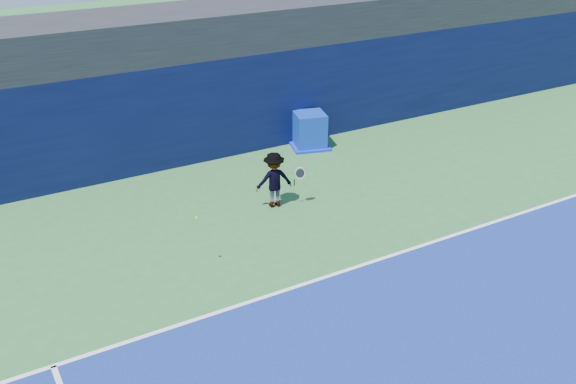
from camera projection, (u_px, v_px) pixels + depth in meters
name	position (u px, v px, depth m)	size (l,w,h in m)	color
ground	(391.00, 372.00, 10.96)	(80.00, 80.00, 0.00)	#2F6933
baseline	(302.00, 285.00, 13.30)	(24.00, 0.10, 0.01)	white
stadium_band	(151.00, 34.00, 18.37)	(36.00, 3.00, 1.20)	black
back_wall_assembly	(169.00, 114.00, 18.50)	(36.00, 1.03, 3.00)	black
equipment_cart	(310.00, 132.00, 20.02)	(1.41, 1.41, 1.10)	#0B2CA5
tennis_player	(274.00, 180.00, 16.24)	(1.24, 0.73, 1.47)	white
tennis_ball	(197.00, 218.00, 13.33)	(0.06, 0.06, 0.06)	#C3D517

